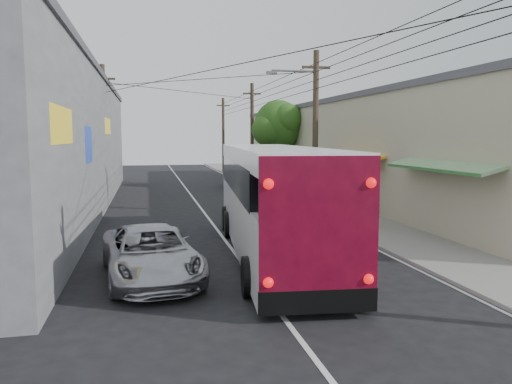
% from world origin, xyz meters
% --- Properties ---
extents(ground, '(120.00, 120.00, 0.00)m').
position_xyz_m(ground, '(0.00, 0.00, 0.00)').
color(ground, black).
rests_on(ground, ground).
extents(sidewalk, '(3.00, 80.00, 0.12)m').
position_xyz_m(sidewalk, '(6.50, 20.00, 0.06)').
color(sidewalk, slate).
rests_on(sidewalk, ground).
extents(building_right, '(7.09, 40.00, 6.25)m').
position_xyz_m(building_right, '(10.99, 22.00, 3.15)').
color(building_right, '#B1AB8C').
rests_on(building_right, ground).
extents(building_left, '(7.20, 36.00, 7.25)m').
position_xyz_m(building_left, '(-8.50, 18.00, 3.65)').
color(building_left, gray).
rests_on(building_left, ground).
extents(utility_poles, '(11.80, 45.28, 8.00)m').
position_xyz_m(utility_poles, '(3.13, 20.33, 4.13)').
color(utility_poles, '#473828').
rests_on(utility_poles, ground).
extents(street_tree, '(4.40, 4.00, 6.60)m').
position_xyz_m(street_tree, '(6.87, 26.02, 4.67)').
color(street_tree, '#3F2B19').
rests_on(street_tree, ground).
extents(coach_bus, '(3.75, 12.55, 3.56)m').
position_xyz_m(coach_bus, '(1.21, 5.65, 1.85)').
color(coach_bus, white).
rests_on(coach_bus, ground).
extents(jeepney, '(2.99, 5.42, 1.44)m').
position_xyz_m(jeepney, '(-2.78, 3.49, 0.72)').
color(jeepney, '#B7B7BE').
rests_on(jeepney, ground).
extents(parked_suv, '(2.44, 5.40, 1.54)m').
position_xyz_m(parked_suv, '(4.60, 13.86, 0.77)').
color(parked_suv, '#9D9CA4').
rests_on(parked_suv, ground).
extents(parked_car_mid, '(2.46, 4.86, 1.59)m').
position_xyz_m(parked_car_mid, '(4.60, 21.89, 0.79)').
color(parked_car_mid, '#242529').
rests_on(parked_car_mid, ground).
extents(parked_car_far, '(2.07, 4.92, 1.58)m').
position_xyz_m(parked_car_far, '(3.80, 27.48, 0.79)').
color(parked_car_far, black).
rests_on(parked_car_far, ground).
extents(pedestrian_near, '(0.76, 0.62, 1.81)m').
position_xyz_m(pedestrian_near, '(6.33, 8.89, 1.02)').
color(pedestrian_near, pink).
rests_on(pedestrian_near, sidewalk).
extents(pedestrian_far, '(0.90, 0.72, 1.78)m').
position_xyz_m(pedestrian_far, '(7.31, 15.92, 1.01)').
color(pedestrian_far, '#8897C6').
rests_on(pedestrian_far, sidewalk).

